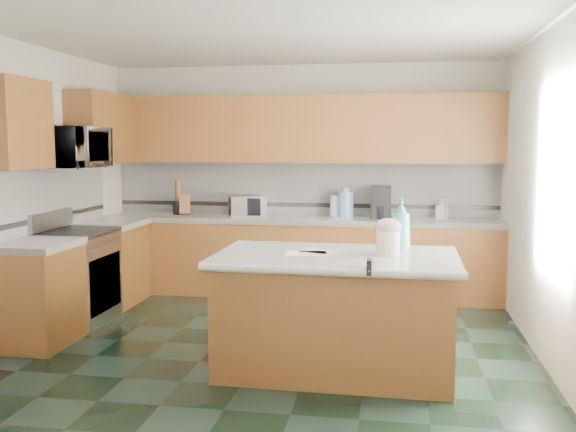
% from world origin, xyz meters
% --- Properties ---
extents(floor, '(4.60, 4.60, 0.00)m').
position_xyz_m(floor, '(0.00, 0.00, 0.00)').
color(floor, black).
rests_on(floor, ground).
extents(ceiling, '(4.60, 4.60, 0.00)m').
position_xyz_m(ceiling, '(0.00, 0.00, 2.70)').
color(ceiling, white).
rests_on(ceiling, ground).
extents(wall_back, '(4.60, 0.04, 2.70)m').
position_xyz_m(wall_back, '(0.00, 2.32, 1.35)').
color(wall_back, white).
rests_on(wall_back, ground).
extents(wall_front, '(4.60, 0.04, 2.70)m').
position_xyz_m(wall_front, '(0.00, -2.32, 1.35)').
color(wall_front, white).
rests_on(wall_front, ground).
extents(wall_left, '(0.04, 4.60, 2.70)m').
position_xyz_m(wall_left, '(-2.32, 0.00, 1.35)').
color(wall_left, white).
rests_on(wall_left, ground).
extents(wall_right, '(0.04, 4.60, 2.70)m').
position_xyz_m(wall_right, '(2.32, 0.00, 1.35)').
color(wall_right, white).
rests_on(wall_right, ground).
extents(back_base_cab, '(4.60, 0.60, 0.86)m').
position_xyz_m(back_base_cab, '(0.00, 2.00, 0.43)').
color(back_base_cab, '#3D230C').
rests_on(back_base_cab, ground).
extents(back_countertop, '(4.60, 0.64, 0.06)m').
position_xyz_m(back_countertop, '(0.00, 2.00, 0.89)').
color(back_countertop, silver).
rests_on(back_countertop, back_base_cab).
extents(back_upper_cab, '(4.60, 0.33, 0.78)m').
position_xyz_m(back_upper_cab, '(0.00, 2.13, 1.94)').
color(back_upper_cab, '#3D230C').
rests_on(back_upper_cab, wall_back).
extents(back_backsplash, '(4.60, 0.02, 0.63)m').
position_xyz_m(back_backsplash, '(0.00, 2.29, 1.24)').
color(back_backsplash, silver).
rests_on(back_backsplash, back_countertop).
extents(back_accent_band, '(4.60, 0.01, 0.05)m').
position_xyz_m(back_accent_band, '(0.00, 2.28, 1.04)').
color(back_accent_band, black).
rests_on(back_accent_band, back_countertop).
extents(left_base_cab_rear, '(0.60, 0.82, 0.86)m').
position_xyz_m(left_base_cab_rear, '(-2.00, 1.29, 0.43)').
color(left_base_cab_rear, '#3D230C').
rests_on(left_base_cab_rear, ground).
extents(left_counter_rear, '(0.64, 0.82, 0.06)m').
position_xyz_m(left_counter_rear, '(-2.00, 1.29, 0.89)').
color(left_counter_rear, silver).
rests_on(left_counter_rear, left_base_cab_rear).
extents(left_base_cab_front, '(0.60, 0.72, 0.86)m').
position_xyz_m(left_base_cab_front, '(-2.00, -0.24, 0.43)').
color(left_base_cab_front, '#3D230C').
rests_on(left_base_cab_front, ground).
extents(left_counter_front, '(0.64, 0.72, 0.06)m').
position_xyz_m(left_counter_front, '(-2.00, -0.24, 0.89)').
color(left_counter_front, silver).
rests_on(left_counter_front, left_base_cab_front).
extents(left_backsplash, '(0.02, 2.30, 0.63)m').
position_xyz_m(left_backsplash, '(-2.29, 0.55, 1.24)').
color(left_backsplash, silver).
rests_on(left_backsplash, wall_left).
extents(left_accent_band, '(0.01, 2.30, 0.05)m').
position_xyz_m(left_accent_band, '(-2.28, 0.55, 1.04)').
color(left_accent_band, black).
rests_on(left_accent_band, wall_left).
extents(left_upper_cab_rear, '(0.33, 1.09, 0.78)m').
position_xyz_m(left_upper_cab_rear, '(-2.13, 1.42, 1.94)').
color(left_upper_cab_rear, '#3D230C').
rests_on(left_upper_cab_rear, wall_left).
extents(left_upper_cab_front, '(0.33, 0.72, 0.78)m').
position_xyz_m(left_upper_cab_front, '(-2.13, -0.24, 1.94)').
color(left_upper_cab_front, '#3D230C').
rests_on(left_upper_cab_front, wall_left).
extents(range_body, '(0.60, 0.76, 0.88)m').
position_xyz_m(range_body, '(-2.00, 0.50, 0.44)').
color(range_body, '#B7B7BC').
rests_on(range_body, ground).
extents(range_oven_door, '(0.02, 0.68, 0.55)m').
position_xyz_m(range_oven_door, '(-1.71, 0.50, 0.40)').
color(range_oven_door, black).
rests_on(range_oven_door, range_body).
extents(range_cooktop, '(0.62, 0.78, 0.04)m').
position_xyz_m(range_cooktop, '(-2.00, 0.50, 0.90)').
color(range_cooktop, black).
rests_on(range_cooktop, range_body).
extents(range_handle, '(0.02, 0.66, 0.02)m').
position_xyz_m(range_handle, '(-1.68, 0.50, 0.78)').
color(range_handle, '#B7B7BC').
rests_on(range_handle, range_body).
extents(range_backguard, '(0.06, 0.76, 0.18)m').
position_xyz_m(range_backguard, '(-2.26, 0.50, 1.02)').
color(range_backguard, '#B7B7BC').
rests_on(range_backguard, range_body).
extents(microwave, '(0.50, 0.73, 0.41)m').
position_xyz_m(microwave, '(-2.00, 0.50, 1.73)').
color(microwave, '#B7B7BC').
rests_on(microwave, wall_left).
extents(island_base, '(1.78, 1.04, 0.86)m').
position_xyz_m(island_base, '(0.66, -0.45, 0.43)').
color(island_base, '#3D230C').
rests_on(island_base, ground).
extents(island_top, '(1.88, 1.14, 0.06)m').
position_xyz_m(island_top, '(0.66, -0.45, 0.89)').
color(island_top, silver).
rests_on(island_top, island_base).
extents(island_bullnose, '(1.86, 0.09, 0.06)m').
position_xyz_m(island_bullnose, '(0.66, -1.00, 0.89)').
color(island_bullnose, silver).
rests_on(island_bullnose, island_base).
extents(treat_jar, '(0.21, 0.21, 0.19)m').
position_xyz_m(treat_jar, '(1.05, -0.43, 1.02)').
color(treat_jar, white).
rests_on(treat_jar, island_top).
extents(treat_jar_lid, '(0.20, 0.20, 0.13)m').
position_xyz_m(treat_jar_lid, '(1.05, -0.43, 1.14)').
color(treat_jar_lid, pink).
rests_on(treat_jar_lid, treat_jar).
extents(treat_jar_knob, '(0.07, 0.02, 0.02)m').
position_xyz_m(treat_jar_knob, '(1.05, -0.43, 1.19)').
color(treat_jar_knob, tan).
rests_on(treat_jar_knob, treat_jar_lid).
extents(treat_jar_knob_end_l, '(0.03, 0.03, 0.03)m').
position_xyz_m(treat_jar_knob_end_l, '(1.02, -0.43, 1.19)').
color(treat_jar_knob_end_l, tan).
rests_on(treat_jar_knob_end_l, treat_jar_lid).
extents(treat_jar_knob_end_r, '(0.03, 0.03, 0.03)m').
position_xyz_m(treat_jar_knob_end_r, '(1.09, -0.43, 1.19)').
color(treat_jar_knob_end_r, tan).
rests_on(treat_jar_knob_end_r, treat_jar_lid).
extents(soap_bottle_island, '(0.17, 0.17, 0.42)m').
position_xyz_m(soap_bottle_island, '(1.15, -0.19, 1.13)').
color(soap_bottle_island, teal).
rests_on(soap_bottle_island, island_top).
extents(paper_sheet_a, '(0.35, 0.28, 0.00)m').
position_xyz_m(paper_sheet_a, '(0.43, -0.46, 0.92)').
color(paper_sheet_a, white).
rests_on(paper_sheet_a, island_top).
extents(paper_sheet_b, '(0.34, 0.30, 0.00)m').
position_xyz_m(paper_sheet_b, '(0.51, -0.34, 0.92)').
color(paper_sheet_b, white).
rests_on(paper_sheet_b, island_top).
extents(clamp_body, '(0.04, 0.11, 0.10)m').
position_xyz_m(clamp_body, '(0.94, -0.98, 0.93)').
color(clamp_body, black).
rests_on(clamp_body, island_top).
extents(clamp_handle, '(0.02, 0.08, 0.02)m').
position_xyz_m(clamp_handle, '(0.94, -1.05, 0.91)').
color(clamp_handle, black).
rests_on(clamp_handle, island_top).
extents(knife_block, '(0.18, 0.20, 0.25)m').
position_xyz_m(knife_block, '(-1.40, 2.05, 1.04)').
color(knife_block, '#472814').
rests_on(knife_block, back_countertop).
extents(utensil_crock, '(0.13, 0.13, 0.17)m').
position_xyz_m(utensil_crock, '(-1.49, 2.08, 1.00)').
color(utensil_crock, black).
rests_on(utensil_crock, back_countertop).
extents(utensil_bundle, '(0.08, 0.08, 0.25)m').
position_xyz_m(utensil_bundle, '(-1.49, 2.08, 1.21)').
color(utensil_bundle, '#472814').
rests_on(utensil_bundle, utensil_crock).
extents(toaster_oven, '(0.49, 0.42, 0.24)m').
position_xyz_m(toaster_oven, '(-0.62, 2.05, 1.04)').
color(toaster_oven, '#B7B7BC').
rests_on(toaster_oven, back_countertop).
extents(toaster_oven_door, '(0.38, 0.01, 0.20)m').
position_xyz_m(toaster_oven_door, '(-0.62, 1.92, 1.04)').
color(toaster_oven_door, black).
rests_on(toaster_oven_door, toaster_oven).
extents(paper_towel, '(0.11, 0.11, 0.25)m').
position_xyz_m(paper_towel, '(0.41, 2.10, 1.05)').
color(paper_towel, white).
rests_on(paper_towel, back_countertop).
extents(paper_towel_base, '(0.17, 0.17, 0.01)m').
position_xyz_m(paper_towel_base, '(0.41, 2.10, 0.93)').
color(paper_towel_base, '#B7B7BC').
rests_on(paper_towel_base, back_countertop).
extents(water_jug, '(0.18, 0.18, 0.30)m').
position_xyz_m(water_jug, '(0.54, 2.06, 1.07)').
color(water_jug, '#6593D8').
rests_on(water_jug, back_countertop).
extents(water_jug_neck, '(0.09, 0.09, 0.04)m').
position_xyz_m(water_jug_neck, '(0.54, 2.06, 1.24)').
color(water_jug_neck, '#6593D8').
rests_on(water_jug_neck, water_jug).
extents(coffee_maker, '(0.23, 0.25, 0.37)m').
position_xyz_m(coffee_maker, '(0.94, 2.08, 1.11)').
color(coffee_maker, black).
rests_on(coffee_maker, back_countertop).
extents(coffee_carafe, '(0.15, 0.15, 0.15)m').
position_xyz_m(coffee_carafe, '(0.94, 2.03, 1.00)').
color(coffee_carafe, black).
rests_on(coffee_carafe, back_countertop).
extents(soap_bottle_back, '(0.15, 0.15, 0.24)m').
position_xyz_m(soap_bottle_back, '(1.63, 2.05, 1.04)').
color(soap_bottle_back, white).
rests_on(soap_bottle_back, back_countertop).
extents(soap_back_cap, '(0.02, 0.02, 0.03)m').
position_xyz_m(soap_back_cap, '(1.63, 2.05, 1.17)').
color(soap_back_cap, red).
rests_on(soap_back_cap, soap_bottle_back).
extents(window_light_proxy, '(0.02, 1.40, 1.10)m').
position_xyz_m(window_light_proxy, '(2.29, -0.20, 1.50)').
color(window_light_proxy, white).
rests_on(window_light_proxy, wall_right).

